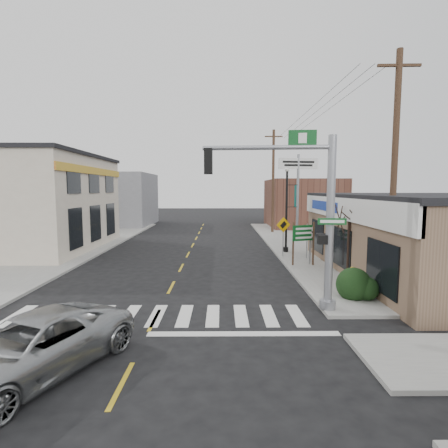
{
  "coord_description": "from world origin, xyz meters",
  "views": [
    {
      "loc": [
        2.31,
        -11.65,
        4.5
      ],
      "look_at": [
        2.43,
        5.19,
        2.8
      ],
      "focal_mm": 28.0,
      "sensor_mm": 36.0,
      "label": 1
    }
  ],
  "objects_px": {
    "suv": "(31,347)",
    "traffic_signal_pole": "(309,204)",
    "fire_hydrant": "(352,274)",
    "dance_center_sign": "(298,176)",
    "utility_pole_near": "(394,171)",
    "utility_pole_far": "(273,180)",
    "lamp_post": "(287,203)",
    "guide_sign": "(304,237)",
    "bare_tree": "(350,211)"
  },
  "relations": [
    {
      "from": "suv",
      "to": "traffic_signal_pole",
      "type": "distance_m",
      "value": 9.4
    },
    {
      "from": "fire_hydrant",
      "to": "dance_center_sign",
      "type": "relative_size",
      "value": 0.1
    },
    {
      "from": "dance_center_sign",
      "to": "utility_pole_near",
      "type": "height_order",
      "value": "utility_pole_near"
    },
    {
      "from": "fire_hydrant",
      "to": "utility_pole_far",
      "type": "height_order",
      "value": "utility_pole_far"
    },
    {
      "from": "lamp_post",
      "to": "utility_pole_far",
      "type": "relative_size",
      "value": 0.57
    },
    {
      "from": "suv",
      "to": "utility_pole_near",
      "type": "bearing_deg",
      "value": 54.02
    },
    {
      "from": "guide_sign",
      "to": "fire_hydrant",
      "type": "height_order",
      "value": "guide_sign"
    },
    {
      "from": "dance_center_sign",
      "to": "utility_pole_near",
      "type": "relative_size",
      "value": 0.73
    },
    {
      "from": "traffic_signal_pole",
      "to": "lamp_post",
      "type": "relative_size",
      "value": 1.11
    },
    {
      "from": "guide_sign",
      "to": "utility_pole_near",
      "type": "height_order",
      "value": "utility_pole_near"
    },
    {
      "from": "suv",
      "to": "lamp_post",
      "type": "relative_size",
      "value": 0.89
    },
    {
      "from": "suv",
      "to": "utility_pole_far",
      "type": "height_order",
      "value": "utility_pole_far"
    },
    {
      "from": "fire_hydrant",
      "to": "utility_pole_near",
      "type": "distance_m",
      "value": 5.02
    },
    {
      "from": "fire_hydrant",
      "to": "dance_center_sign",
      "type": "xyz_separation_m",
      "value": [
        0.42,
        14.0,
        5.04
      ]
    },
    {
      "from": "fire_hydrant",
      "to": "utility_pole_near",
      "type": "xyz_separation_m",
      "value": [
        1.08,
        -1.34,
        4.71
      ]
    },
    {
      "from": "suv",
      "to": "lamp_post",
      "type": "distance_m",
      "value": 18.58
    },
    {
      "from": "utility_pole_near",
      "to": "utility_pole_far",
      "type": "height_order",
      "value": "utility_pole_far"
    },
    {
      "from": "suv",
      "to": "utility_pole_far",
      "type": "xyz_separation_m",
      "value": [
        9.76,
        27.21,
        4.65
      ]
    },
    {
      "from": "suv",
      "to": "guide_sign",
      "type": "distance_m",
      "value": 14.9
    },
    {
      "from": "guide_sign",
      "to": "utility_pole_near",
      "type": "relative_size",
      "value": 0.25
    },
    {
      "from": "dance_center_sign",
      "to": "bare_tree",
      "type": "relative_size",
      "value": 1.73
    },
    {
      "from": "bare_tree",
      "to": "utility_pole_far",
      "type": "bearing_deg",
      "value": 92.94
    },
    {
      "from": "lamp_post",
      "to": "bare_tree",
      "type": "bearing_deg",
      "value": -91.98
    },
    {
      "from": "guide_sign",
      "to": "utility_pole_near",
      "type": "xyz_separation_m",
      "value": [
        2.5,
        -5.09,
        3.49
      ]
    },
    {
      "from": "bare_tree",
      "to": "utility_pole_near",
      "type": "bearing_deg",
      "value": -62.29
    },
    {
      "from": "dance_center_sign",
      "to": "utility_pole_near",
      "type": "distance_m",
      "value": 15.36
    },
    {
      "from": "lamp_post",
      "to": "guide_sign",
      "type": "bearing_deg",
      "value": -102.32
    },
    {
      "from": "guide_sign",
      "to": "fire_hydrant",
      "type": "xyz_separation_m",
      "value": [
        1.42,
        -3.74,
        -1.22
      ]
    },
    {
      "from": "utility_pole_near",
      "to": "bare_tree",
      "type": "bearing_deg",
      "value": 119.87
    },
    {
      "from": "lamp_post",
      "to": "bare_tree",
      "type": "height_order",
      "value": "lamp_post"
    },
    {
      "from": "dance_center_sign",
      "to": "bare_tree",
      "type": "bearing_deg",
      "value": -99.04
    },
    {
      "from": "dance_center_sign",
      "to": "utility_pole_far",
      "type": "bearing_deg",
      "value": 96.83
    },
    {
      "from": "fire_hydrant",
      "to": "lamp_post",
      "type": "relative_size",
      "value": 0.13
    },
    {
      "from": "suv",
      "to": "dance_center_sign",
      "type": "bearing_deg",
      "value": 88.01
    },
    {
      "from": "traffic_signal_pole",
      "to": "dance_center_sign",
      "type": "height_order",
      "value": "dance_center_sign"
    },
    {
      "from": "traffic_signal_pole",
      "to": "guide_sign",
      "type": "xyz_separation_m",
      "value": [
        1.56,
        7.3,
        -2.19
      ]
    },
    {
      "from": "guide_sign",
      "to": "traffic_signal_pole",
      "type": "bearing_deg",
      "value": -121.33
    },
    {
      "from": "bare_tree",
      "to": "utility_pole_near",
      "type": "distance_m",
      "value": 2.88
    },
    {
      "from": "utility_pole_far",
      "to": "bare_tree",
      "type": "bearing_deg",
      "value": -87.98
    },
    {
      "from": "bare_tree",
      "to": "utility_pole_far",
      "type": "relative_size",
      "value": 0.41
    },
    {
      "from": "dance_center_sign",
      "to": "utility_pole_far",
      "type": "distance_m",
      "value": 5.48
    },
    {
      "from": "guide_sign",
      "to": "bare_tree",
      "type": "relative_size",
      "value": 0.59
    },
    {
      "from": "dance_center_sign",
      "to": "traffic_signal_pole",
      "type": "bearing_deg",
      "value": -108.38
    },
    {
      "from": "guide_sign",
      "to": "dance_center_sign",
      "type": "bearing_deg",
      "value": 60.52
    },
    {
      "from": "traffic_signal_pole",
      "to": "utility_pole_near",
      "type": "height_order",
      "value": "utility_pole_near"
    },
    {
      "from": "lamp_post",
      "to": "dance_center_sign",
      "type": "distance_m",
      "value": 6.61
    },
    {
      "from": "utility_pole_near",
      "to": "fire_hydrant",
      "type": "bearing_deg",
      "value": 130.91
    },
    {
      "from": "fire_hydrant",
      "to": "utility_pole_near",
      "type": "bearing_deg",
      "value": -51.24
    },
    {
      "from": "guide_sign",
      "to": "suv",
      "type": "bearing_deg",
      "value": -147.76
    },
    {
      "from": "suv",
      "to": "utility_pole_far",
      "type": "distance_m",
      "value": 29.27
    }
  ]
}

